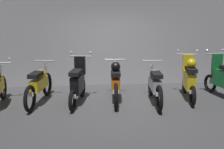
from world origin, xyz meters
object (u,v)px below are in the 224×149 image
at_px(motorbike_slot_5, 155,84).
at_px(motorbike_slot_3, 78,83).
at_px(motorbike_slot_2, 39,84).
at_px(motorbike_slot_6, 189,79).
at_px(motorbike_slot_4, 115,81).
at_px(motorbike_slot_7, 223,79).

bearing_deg(motorbike_slot_5, motorbike_slot_3, 175.40).
distance_m(motorbike_slot_2, motorbike_slot_5, 2.97).
relative_size(motorbike_slot_3, motorbike_slot_6, 1.00).
height_order(motorbike_slot_2, motorbike_slot_4, motorbike_slot_4).
distance_m(motorbike_slot_2, motorbike_slot_3, 1.00).
xyz_separation_m(motorbike_slot_3, motorbike_slot_5, (1.97, -0.16, -0.04)).
xyz_separation_m(motorbike_slot_5, motorbike_slot_6, (0.99, 0.22, 0.08)).
xyz_separation_m(motorbike_slot_3, motorbike_slot_7, (3.93, 0.10, 0.00)).
bearing_deg(motorbike_slot_6, motorbike_slot_3, -178.79).
bearing_deg(motorbike_slot_3, motorbike_slot_5, -4.60).
bearing_deg(motorbike_slot_5, motorbike_slot_6, 12.57).
xyz_separation_m(motorbike_slot_6, motorbike_slot_7, (0.98, 0.04, -0.04)).
bearing_deg(motorbike_slot_2, motorbike_slot_5, -5.40).
height_order(motorbike_slot_4, motorbike_slot_7, motorbike_slot_7).
height_order(motorbike_slot_5, motorbike_slot_7, motorbike_slot_7).
relative_size(motorbike_slot_2, motorbike_slot_3, 1.16).
height_order(motorbike_slot_5, motorbike_slot_6, motorbike_slot_6).
height_order(motorbike_slot_4, motorbike_slot_6, motorbike_slot_6).
bearing_deg(motorbike_slot_2, motorbike_slot_3, -7.00).
distance_m(motorbike_slot_2, motorbike_slot_6, 3.95).
xyz_separation_m(motorbike_slot_3, motorbike_slot_6, (2.96, 0.06, 0.04)).
bearing_deg(motorbike_slot_4, motorbike_slot_7, -0.10).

